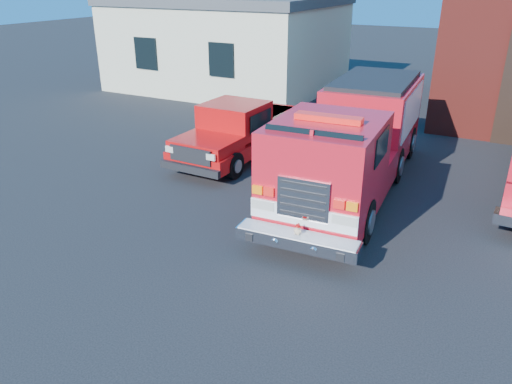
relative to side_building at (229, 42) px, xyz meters
The scene contains 4 objects.
ground 15.96m from the side_building, 55.30° to the right, with size 100.00×100.00×0.00m, color black.
side_building is the anchor object (origin of this frame).
fire_engine 14.02m from the side_building, 46.02° to the right, with size 2.83×8.56×2.60m.
pickup_truck 10.99m from the side_building, 57.89° to the right, with size 2.02×5.36×1.74m.
Camera 1 is at (4.23, -9.22, 5.25)m, focal length 35.00 mm.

